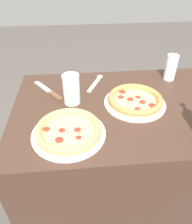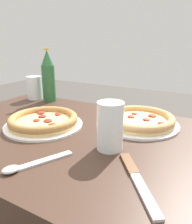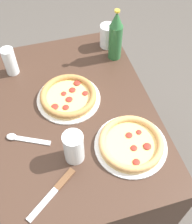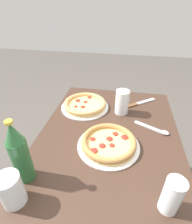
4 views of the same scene
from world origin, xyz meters
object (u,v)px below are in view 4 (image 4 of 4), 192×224
at_px(glass_iced_tea, 122,103).
at_px(knife, 139,103).
at_px(pizza_veggie, 85,105).
at_px(glass_water, 11,190).
at_px(spoon, 157,130).
at_px(glass_red_wine, 171,197).
at_px(beer_bottle, 19,153).
at_px(pizza_pepperoni, 109,143).

distance_m(glass_iced_tea, knife, 0.17).
height_order(pizza_veggie, glass_water, glass_water).
height_order(pizza_veggie, spoon, pizza_veggie).
xyz_separation_m(glass_red_wine, glass_water, (-0.07, 0.51, -0.01)).
bearing_deg(knife, pizza_veggie, 107.19).
bearing_deg(spoon, glass_red_wine, 178.68).
bearing_deg(spoon, beer_bottle, 125.45).
relative_size(glass_iced_tea, beer_bottle, 0.53).
bearing_deg(glass_red_wine, beer_bottle, 86.72).
bearing_deg(pizza_veggie, knife, -72.81).
bearing_deg(beer_bottle, pizza_veggie, -11.35).
relative_size(glass_water, spoon, 0.69).
distance_m(glass_iced_tea, beer_bottle, 0.62).
height_order(glass_iced_tea, glass_red_wine, glass_iced_tea).
xyz_separation_m(glass_iced_tea, glass_red_wine, (-0.55, -0.18, 0.00)).
xyz_separation_m(pizza_pepperoni, spoon, (0.16, -0.24, -0.01)).
bearing_deg(pizza_pepperoni, beer_bottle, 126.93).
height_order(pizza_veggie, beer_bottle, beer_bottle).
height_order(glass_iced_tea, spoon, glass_iced_tea).
relative_size(glass_red_wine, glass_water, 1.13).
bearing_deg(pizza_pepperoni, glass_iced_tea, -8.06).
xyz_separation_m(pizza_pepperoni, glass_red_wine, (-0.25, -0.23, 0.04)).
xyz_separation_m(pizza_pepperoni, glass_water, (-0.32, 0.28, 0.04)).
distance_m(pizza_veggie, knife, 0.35).
bearing_deg(pizza_pepperoni, spoon, -56.47).
relative_size(pizza_veggie, beer_bottle, 1.09).
relative_size(pizza_pepperoni, knife, 1.42).
relative_size(pizza_pepperoni, spoon, 1.62).
bearing_deg(glass_red_wine, glass_water, 97.44).
distance_m(glass_red_wine, beer_bottle, 0.52).
height_order(pizza_veggie, glass_iced_tea, glass_iced_tea).
height_order(pizza_pepperoni, spoon, pizza_pepperoni).
bearing_deg(glass_water, beer_bottle, 5.05).
distance_m(beer_bottle, spoon, 0.66).
bearing_deg(spoon, glass_iced_tea, 54.25).
bearing_deg(glass_iced_tea, pizza_pepperoni, 171.94).
bearing_deg(beer_bottle, glass_iced_tea, -33.00).
xyz_separation_m(glass_water, knife, (0.73, -0.43, -0.06)).
distance_m(pizza_veggie, glass_iced_tea, 0.23).
distance_m(glass_iced_tea, spoon, 0.25).
relative_size(glass_iced_tea, glass_water, 1.16).
xyz_separation_m(beer_bottle, knife, (0.63, -0.44, -0.13)).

